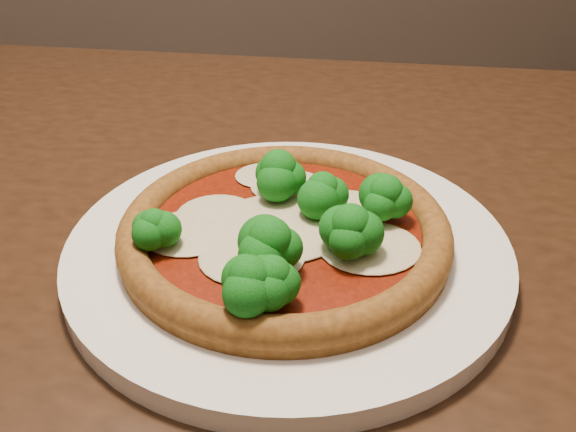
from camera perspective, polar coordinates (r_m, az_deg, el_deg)
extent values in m
cube|color=black|center=(0.58, -7.69, -1.19)|extent=(1.42, 1.11, 0.04)
cylinder|color=white|center=(0.50, 0.00, -2.97)|extent=(0.34, 0.34, 0.02)
cylinder|color=brown|center=(0.49, -0.30, -1.80)|extent=(0.25, 0.25, 0.01)
torus|color=brown|center=(0.49, -0.30, -1.12)|extent=(0.25, 0.25, 0.02)
cylinder|color=maroon|center=(0.49, -0.30, -1.07)|extent=(0.21, 0.21, 0.00)
ellipsoid|color=beige|center=(0.51, 4.90, 0.59)|extent=(0.07, 0.06, 0.01)
ellipsoid|color=beige|center=(0.55, -2.22, 3.65)|extent=(0.05, 0.04, 0.00)
ellipsoid|color=beige|center=(0.47, 7.29, -2.75)|extent=(0.07, 0.07, 0.01)
ellipsoid|color=beige|center=(0.54, -0.01, 2.71)|extent=(0.06, 0.06, 0.01)
ellipsoid|color=beige|center=(0.50, -6.39, 0.25)|extent=(0.06, 0.06, 0.01)
ellipsoid|color=beige|center=(0.48, -8.75, -1.45)|extent=(0.07, 0.06, 0.01)
ellipsoid|color=beige|center=(0.45, -3.22, -3.61)|extent=(0.08, 0.07, 0.01)
ellipsoid|color=beige|center=(0.48, -0.58, -0.88)|extent=(0.11, 0.10, 0.01)
ellipsoid|color=#15881C|center=(0.40, -3.41, -5.72)|extent=(0.05, 0.05, 0.04)
ellipsoid|color=#15881C|center=(0.51, -0.86, 4.01)|extent=(0.05, 0.05, 0.04)
ellipsoid|color=#15881C|center=(0.49, 3.09, 2.25)|extent=(0.04, 0.04, 0.04)
ellipsoid|color=#15881C|center=(0.40, -1.82, -5.52)|extent=(0.04, 0.04, 0.03)
ellipsoid|color=#15881C|center=(0.40, -1.46, -5.50)|extent=(0.04, 0.04, 0.04)
ellipsoid|color=#15881C|center=(0.42, -1.62, -2.36)|extent=(0.05, 0.05, 0.04)
ellipsoid|color=#15881C|center=(0.44, 5.58, -1.00)|extent=(0.05, 0.05, 0.04)
ellipsoid|color=#15881C|center=(0.46, -11.78, -0.85)|extent=(0.04, 0.04, 0.03)
ellipsoid|color=#15881C|center=(0.49, 8.67, 1.90)|extent=(0.05, 0.05, 0.04)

